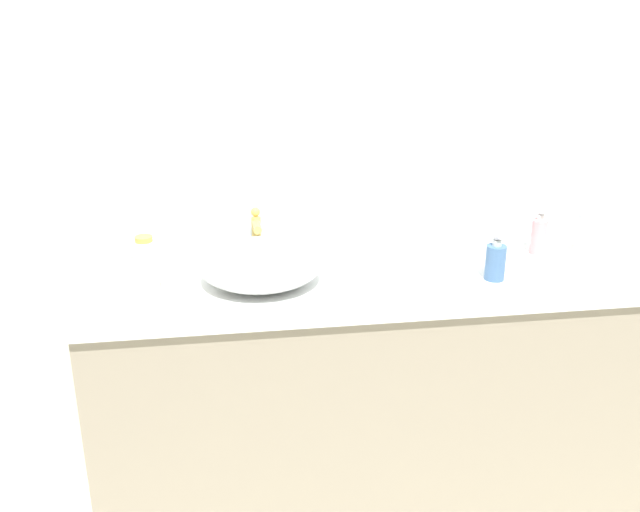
{
  "coord_description": "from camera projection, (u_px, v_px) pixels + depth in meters",
  "views": [
    {
      "loc": [
        -0.49,
        -1.52,
        1.68
      ],
      "look_at": [
        -0.21,
        0.42,
        0.92
      ],
      "focal_mm": 40.57,
      "sensor_mm": 36.0,
      "label": 1
    }
  ],
  "objects": [
    {
      "name": "soap_dispenser",
      "position": [
        539.0,
        234.0,
        2.32
      ],
      "size": [
        0.05,
        0.05,
        0.16
      ],
      "color": "pink",
      "rests_on": "vanity_counter"
    },
    {
      "name": "tissue_box",
      "position": [
        605.0,
        236.0,
        2.26
      ],
      "size": [
        0.14,
        0.14,
        0.18
      ],
      "color": "silver",
      "rests_on": "vanity_counter"
    },
    {
      "name": "perfume_bottle",
      "position": [
        146.0,
        269.0,
        1.98
      ],
      "size": [
        0.06,
        0.06,
        0.18
      ],
      "color": "white",
      "rests_on": "vanity_counter"
    },
    {
      "name": "lotion_bottle",
      "position": [
        496.0,
        259.0,
        2.12
      ],
      "size": [
        0.06,
        0.06,
        0.16
      ],
      "color": "#456B9F",
      "rests_on": "vanity_counter"
    },
    {
      "name": "wall_mirror_panel",
      "position": [
        363.0,
        88.0,
        2.21
      ],
      "size": [
        1.42,
        0.01,
        1.04
      ],
      "primitive_type": "cube",
      "color": "#B2BCC6",
      "rests_on": "vanity_counter"
    },
    {
      "name": "vanity_counter",
      "position": [
        372.0,
        395.0,
        2.32
      ],
      "size": [
        1.76,
        0.5,
        0.84
      ],
      "color": "gray",
      "rests_on": "ground"
    },
    {
      "name": "candle_jar",
      "position": [
        404.0,
        267.0,
        2.18
      ],
      "size": [
        0.05,
        0.05,
        0.04
      ],
      "primitive_type": "cylinder",
      "color": "silver",
      "rests_on": "vanity_counter"
    },
    {
      "name": "faucet",
      "position": [
        257.0,
        232.0,
        2.24
      ],
      "size": [
        0.03,
        0.12,
        0.17
      ],
      "color": "#D7B454",
      "rests_on": "vanity_counter"
    },
    {
      "name": "sink_basin",
      "position": [
        261.0,
        264.0,
        2.08
      ],
      "size": [
        0.35,
        0.33,
        0.13
      ],
      "primitive_type": "ellipsoid",
      "color": "silver",
      "rests_on": "vanity_counter"
    },
    {
      "name": "bathroom_wall_rear",
      "position": [
        372.0,
        105.0,
        2.28
      ],
      "size": [
        6.0,
        0.06,
        2.6
      ],
      "primitive_type": "cube",
      "color": "silver",
      "rests_on": "ground"
    }
  ]
}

